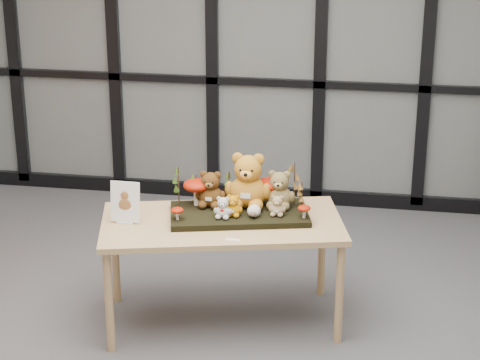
% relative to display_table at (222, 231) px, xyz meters
% --- Properties ---
extents(floor, '(5.00, 5.00, 0.00)m').
position_rel_display_table_xyz_m(floor, '(-0.05, -0.31, -0.62)').
color(floor, '#58585D').
rests_on(floor, ground).
extents(room_shell, '(5.00, 5.00, 5.00)m').
position_rel_display_table_xyz_m(room_shell, '(-0.05, -0.31, 1.06)').
color(room_shell, beige).
rests_on(room_shell, floor).
extents(glass_partition, '(4.90, 0.06, 2.78)m').
position_rel_display_table_xyz_m(glass_partition, '(-0.05, 2.16, 0.79)').
color(glass_partition, '#2D383F').
rests_on(glass_partition, floor).
extents(display_table, '(1.61, 1.07, 0.69)m').
position_rel_display_table_xyz_m(display_table, '(0.00, 0.00, 0.00)').
color(display_table, tan).
rests_on(display_table, floor).
extents(diorama_tray, '(0.92, 0.62, 0.04)m').
position_rel_display_table_xyz_m(diorama_tray, '(0.09, 0.08, 0.09)').
color(diorama_tray, black).
rests_on(diorama_tray, display_table).
extents(bear_pooh_yellow, '(0.35, 0.33, 0.38)m').
position_rel_display_table_xyz_m(bear_pooh_yellow, '(0.13, 0.18, 0.30)').
color(bear_pooh_yellow, '#B8771F').
rests_on(bear_pooh_yellow, diorama_tray).
extents(bear_brown_medium, '(0.23, 0.22, 0.25)m').
position_rel_display_table_xyz_m(bear_brown_medium, '(-0.10, 0.15, 0.23)').
color(bear_brown_medium, '#4C2D0F').
rests_on(bear_brown_medium, diorama_tray).
extents(bear_tan_back, '(0.24, 0.23, 0.26)m').
position_rel_display_table_xyz_m(bear_tan_back, '(0.33, 0.20, 0.24)').
color(bear_tan_back, olive).
rests_on(bear_tan_back, diorama_tray).
extents(bear_small_yellow, '(0.14, 0.13, 0.15)m').
position_rel_display_table_xyz_m(bear_small_yellow, '(0.07, 0.01, 0.18)').
color(bear_small_yellow, '#C57A09').
rests_on(bear_small_yellow, diorama_tray).
extents(bear_white_bow, '(0.14, 0.13, 0.15)m').
position_rel_display_table_xyz_m(bear_white_bow, '(0.01, -0.03, 0.18)').
color(bear_white_bow, beige).
rests_on(bear_white_bow, diorama_tray).
extents(bear_beige_small, '(0.13, 0.12, 0.14)m').
position_rel_display_table_xyz_m(bear_beige_small, '(0.33, 0.06, 0.17)').
color(bear_beige_small, tan).
rests_on(bear_beige_small, diorama_tray).
extents(plush_cream_hedgehog, '(0.08, 0.07, 0.08)m').
position_rel_display_table_xyz_m(plush_cream_hedgehog, '(0.20, 0.01, 0.15)').
color(plush_cream_hedgehog, silver).
rests_on(plush_cream_hedgehog, diorama_tray).
extents(mushroom_back_left, '(0.17, 0.17, 0.19)m').
position_rel_display_table_xyz_m(mushroom_back_left, '(-0.19, 0.14, 0.20)').
color(mushroom_back_left, '#8F1504').
rests_on(mushroom_back_left, diorama_tray).
extents(mushroom_back_right, '(0.17, 0.17, 0.19)m').
position_rel_display_table_xyz_m(mushroom_back_right, '(0.26, 0.24, 0.20)').
color(mushroom_back_right, '#8F1504').
rests_on(mushroom_back_right, diorama_tray).
extents(mushroom_front_left, '(0.08, 0.08, 0.09)m').
position_rel_display_table_xyz_m(mushroom_front_left, '(-0.25, -0.11, 0.15)').
color(mushroom_front_left, '#8F1504').
rests_on(mushroom_front_left, diorama_tray).
extents(mushroom_front_right, '(0.08, 0.08, 0.09)m').
position_rel_display_table_xyz_m(mushroom_front_right, '(0.50, 0.05, 0.15)').
color(mushroom_front_right, '#8F1504').
rests_on(mushroom_front_right, diorama_tray).
extents(sprig_green_far_left, '(0.05, 0.05, 0.26)m').
position_rel_display_table_xyz_m(sprig_green_far_left, '(-0.29, 0.10, 0.23)').
color(sprig_green_far_left, '#1D370C').
rests_on(sprig_green_far_left, diorama_tray).
extents(sprig_green_mid_left, '(0.05, 0.05, 0.19)m').
position_rel_display_table_xyz_m(sprig_green_mid_left, '(-0.20, 0.17, 0.20)').
color(sprig_green_mid_left, '#1D370C').
rests_on(sprig_green_mid_left, diorama_tray).
extents(sprig_dry_far_right, '(0.05, 0.05, 0.27)m').
position_rel_display_table_xyz_m(sprig_dry_far_right, '(0.41, 0.26, 0.24)').
color(sprig_dry_far_right, brown).
rests_on(sprig_dry_far_right, diorama_tray).
extents(sprig_dry_mid_right, '(0.05, 0.05, 0.19)m').
position_rel_display_table_xyz_m(sprig_dry_mid_right, '(0.47, 0.16, 0.20)').
color(sprig_dry_mid_right, brown).
rests_on(sprig_dry_mid_right, diorama_tray).
extents(sprig_green_centre, '(0.05, 0.05, 0.20)m').
position_rel_display_table_xyz_m(sprig_green_centre, '(0.00, 0.23, 0.21)').
color(sprig_green_centre, '#1D370C').
rests_on(sprig_green_centre, diorama_tray).
extents(sign_holder, '(0.18, 0.06, 0.26)m').
position_rel_display_table_xyz_m(sign_holder, '(-0.57, -0.13, 0.19)').
color(sign_holder, silver).
rests_on(sign_holder, display_table).
extents(label_card, '(0.08, 0.03, 0.00)m').
position_rel_display_table_xyz_m(label_card, '(0.12, -0.27, 0.07)').
color(label_card, white).
rests_on(label_card, display_table).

